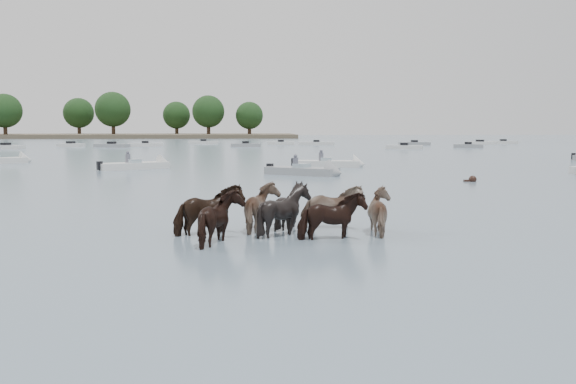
{
  "coord_description": "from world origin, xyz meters",
  "views": [
    {
      "loc": [
        -2.81,
        -16.53,
        3.08
      ],
      "look_at": [
        -1.61,
        1.34,
        1.1
      ],
      "focal_mm": 37.08,
      "sensor_mm": 36.0,
      "label": 1
    }
  ],
  "objects": [
    {
      "name": "swimming_pony",
      "position": [
        9.71,
        15.91,
        0.1
      ],
      "size": [
        0.72,
        0.44,
        0.44
      ],
      "color": "black",
      "rests_on": "ground"
    },
    {
      "name": "pony_herd",
      "position": [
        -1.71,
        0.33,
        0.57
      ],
      "size": [
        7.07,
        4.16,
        1.7
      ],
      "color": "black",
      "rests_on": "ground"
    },
    {
      "name": "motorboat_b",
      "position": [
        1.23,
        20.89,
        0.23
      ],
      "size": [
        5.21,
        4.09,
        1.92
      ],
      "rotation": [
        0.0,
        0.0,
        -0.56
      ],
      "color": "gray",
      "rests_on": "ground"
    },
    {
      "name": "ground",
      "position": [
        0.0,
        0.0,
        0.0
      ],
      "size": [
        400.0,
        400.0,
        0.0
      ],
      "primitive_type": "plane",
      "color": "slate",
      "rests_on": "ground"
    },
    {
      "name": "treeline",
      "position": [
        -63.32,
        148.8,
        6.64
      ],
      "size": [
        146.43,
        23.2,
        12.46
      ],
      "color": "#382619",
      "rests_on": "ground"
    },
    {
      "name": "distant_flotilla",
      "position": [
        -0.42,
        75.73,
        0.26
      ],
      "size": [
        102.8,
        28.5,
        0.93
      ],
      "color": "silver",
      "rests_on": "ground"
    },
    {
      "name": "motorboat_f",
      "position": [
        -23.3,
        34.87,
        0.23
      ],
      "size": [
        5.57,
        4.11,
        1.92
      ],
      "rotation": [
        0.0,
        0.0,
        0.52
      ],
      "color": "silver",
      "rests_on": "ground"
    },
    {
      "name": "motorboat_c",
      "position": [
        3.92,
        28.59,
        0.23
      ],
      "size": [
        5.74,
        2.45,
        1.92
      ],
      "rotation": [
        0.0,
        0.0,
        -0.16
      ],
      "color": "silver",
      "rests_on": "ground"
    },
    {
      "name": "motorboat_a",
      "position": [
        -10.48,
        27.63,
        0.23
      ],
      "size": [
        5.45,
        4.21,
        1.92
      ],
      "rotation": [
        0.0,
        0.0,
        0.55
      ],
      "color": "silver",
      "rests_on": "ground"
    },
    {
      "name": "shoreline",
      "position": [
        -70.0,
        150.0,
        0.5
      ],
      "size": [
        160.0,
        30.0,
        1.0
      ],
      "primitive_type": "cube",
      "color": "#4C4233",
      "rests_on": "ground"
    }
  ]
}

